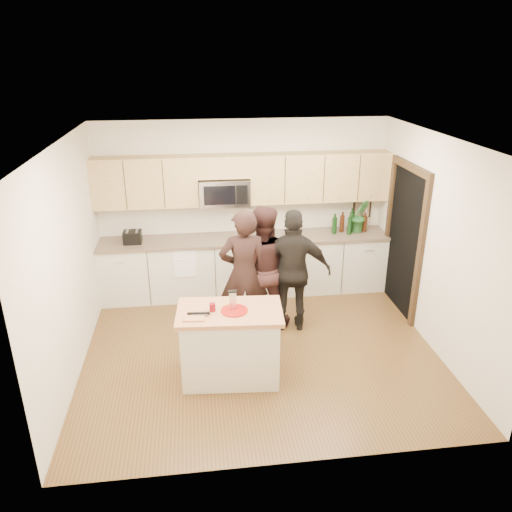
{
  "coord_description": "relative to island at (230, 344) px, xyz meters",
  "views": [
    {
      "loc": [
        -0.77,
        -5.56,
        3.63
      ],
      "look_at": [
        -0.01,
        0.35,
        1.17
      ],
      "focal_mm": 35.0,
      "sensor_mm": 36.0,
      "label": 1
    }
  ],
  "objects": [
    {
      "name": "tongs",
      "position": [
        -0.35,
        -0.07,
        0.47
      ],
      "size": [
        0.26,
        0.05,
        0.02
      ],
      "primitive_type": "cube",
      "rotation": [
        0.0,
        0.0,
        -0.08
      ],
      "color": "black",
      "rests_on": "cutting_board"
    },
    {
      "name": "room_shell",
      "position": [
        0.43,
        0.56,
        1.28
      ],
      "size": [
        4.52,
        4.02,
        2.71
      ],
      "color": "beige",
      "rests_on": "ground"
    },
    {
      "name": "woman_center",
      "position": [
        0.54,
        1.22,
        0.42
      ],
      "size": [
        0.89,
        0.72,
        1.75
      ],
      "primitive_type": "imported",
      "rotation": [
        0.0,
        0.0,
        3.07
      ],
      "color": "black",
      "rests_on": "ground"
    },
    {
      "name": "cutting_board",
      "position": [
        -0.4,
        -0.12,
        0.45
      ],
      "size": [
        0.25,
        0.21,
        0.02
      ],
      "primitive_type": "cube",
      "rotation": [
        0.0,
        0.0,
        -0.08
      ],
      "color": "#B17549",
      "rests_on": "island"
    },
    {
      "name": "island",
      "position": [
        0.0,
        0.0,
        0.0
      ],
      "size": [
        1.25,
        0.79,
        0.9
      ],
      "rotation": [
        0.0,
        0.0,
        -0.08
      ],
      "color": "beige",
      "rests_on": "ground"
    },
    {
      "name": "floor",
      "position": [
        0.43,
        0.56,
        -0.45
      ],
      "size": [
        4.5,
        4.5,
        0.0
      ],
      "primitive_type": "plane",
      "color": "brown",
      "rests_on": "ground"
    },
    {
      "name": "woman_right",
      "position": [
        0.95,
        1.04,
        0.41
      ],
      "size": [
        1.07,
        0.57,
        1.73
      ],
      "primitive_type": "imported",
      "rotation": [
        0.0,
        0.0,
        2.99
      ],
      "color": "black",
      "rests_on": "ground"
    },
    {
      "name": "bottle_cluster",
      "position": [
        2.13,
        2.29,
        0.65
      ],
      "size": [
        0.63,
        0.28,
        0.37
      ],
      "color": "black",
      "rests_on": "back_cabinetry"
    },
    {
      "name": "orchid",
      "position": [
        2.26,
        2.28,
        0.76
      ],
      "size": [
        0.33,
        0.27,
        0.54
      ],
      "primitive_type": "imported",
      "rotation": [
        0.0,
        0.0,
        0.11
      ],
      "color": "#2C6E30",
      "rests_on": "back_cabinetry"
    },
    {
      "name": "dish_towel",
      "position": [
        -0.52,
        2.06,
        0.35
      ],
      "size": [
        0.34,
        0.6,
        0.48
      ],
      "color": "white",
      "rests_on": "ground"
    },
    {
      "name": "back_cabinetry",
      "position": [
        0.43,
        2.25,
        0.02
      ],
      "size": [
        4.5,
        0.66,
        0.94
      ],
      "color": "beige",
      "rests_on": "ground"
    },
    {
      "name": "knife",
      "position": [
        -0.34,
        -0.1,
        0.47
      ],
      "size": [
        0.18,
        0.04,
        0.01
      ],
      "primitive_type": "cube",
      "rotation": [
        0.0,
        0.0,
        -0.08
      ],
      "color": "silver",
      "rests_on": "cutting_board"
    },
    {
      "name": "microwave",
      "position": [
        0.12,
        2.36,
        1.2
      ],
      "size": [
        0.76,
        0.41,
        0.4
      ],
      "color": "silver",
      "rests_on": "ground"
    },
    {
      "name": "doorway",
      "position": [
        2.66,
        1.46,
        0.7
      ],
      "size": [
        0.06,
        1.25,
        2.2
      ],
      "color": "black",
      "rests_on": "ground"
    },
    {
      "name": "toaster",
      "position": [
        -1.29,
        2.23,
        0.58
      ],
      "size": [
        0.27,
        0.23,
        0.19
      ],
      "color": "black",
      "rests_on": "back_cabinetry"
    },
    {
      "name": "box_grater",
      "position": [
        0.04,
        0.01,
        0.58
      ],
      "size": [
        0.09,
        0.05,
        0.22
      ],
      "color": "silver",
      "rests_on": "red_plate"
    },
    {
      "name": "upper_cabinetry",
      "position": [
        0.46,
        2.4,
        1.39
      ],
      "size": [
        4.5,
        0.33,
        0.75
      ],
      "color": "tan",
      "rests_on": "ground"
    },
    {
      "name": "woman_left",
      "position": [
        0.27,
        0.98,
        0.44
      ],
      "size": [
        0.65,
        0.43,
        1.79
      ],
      "primitive_type": "imported",
      "rotation": [
        0.0,
        0.0,
        3.14
      ],
      "color": "black",
      "rests_on": "ground"
    },
    {
      "name": "framed_picture",
      "position": [
        2.38,
        2.55,
        0.83
      ],
      "size": [
        0.3,
        0.03,
        0.38
      ],
      "color": "black",
      "rests_on": "ground"
    },
    {
      "name": "drink_glass",
      "position": [
        -0.19,
        0.01,
        0.49
      ],
      "size": [
        0.07,
        0.07,
        0.09
      ],
      "primitive_type": "cylinder",
      "color": "maroon",
      "rests_on": "island"
    },
    {
      "name": "red_plate",
      "position": [
        0.05,
        -0.03,
        0.45
      ],
      "size": [
        0.3,
        0.3,
        0.02
      ],
      "primitive_type": "cylinder",
      "color": "#9B140E",
      "rests_on": "island"
    }
  ]
}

